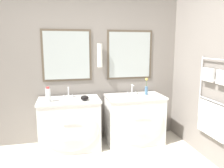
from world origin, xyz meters
TOP-DOWN VIEW (x-y plane):
  - wall_back at (0.01, 1.80)m, footprint 4.96×0.17m
  - wall_right at (1.71, 0.79)m, footprint 0.13×3.66m
  - vanity_left at (-0.23, 1.42)m, footprint 0.94×0.61m
  - vanity_right at (0.84, 1.42)m, footprint 0.94×0.61m
  - faucet_left at (-0.23, 1.59)m, footprint 0.17×0.11m
  - faucet_right at (0.84, 1.59)m, footprint 0.17×0.11m
  - toiletry_bottle at (-0.52, 1.37)m, footprint 0.07×0.07m
  - amenity_bowl at (0.01, 1.34)m, footprint 0.12×0.12m
  - flower_vase at (1.05, 1.50)m, footprint 0.05×0.05m

SIDE VIEW (x-z plane):
  - vanity_left at x=-0.23m, z-range 0.01..0.81m
  - vanity_right at x=0.84m, z-range 0.01..0.81m
  - amenity_bowl at x=0.01m, z-range 0.80..0.87m
  - faucet_left at x=-0.23m, z-range 0.79..0.96m
  - faucet_right at x=0.84m, z-range 0.79..0.96m
  - toiletry_bottle at x=-0.52m, z-range 0.79..1.01m
  - flower_vase at x=1.05m, z-range 0.77..1.05m
  - wall_right at x=1.71m, z-range -0.01..2.59m
  - wall_back at x=0.01m, z-range 0.01..2.61m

